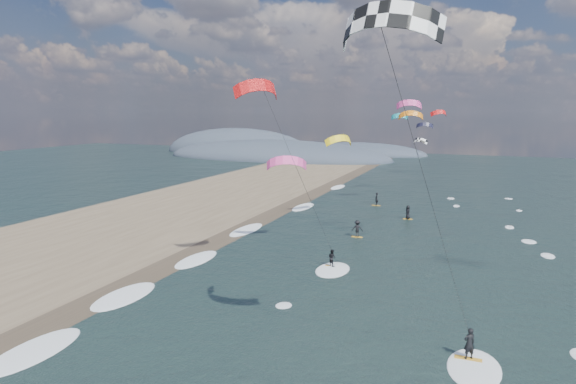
% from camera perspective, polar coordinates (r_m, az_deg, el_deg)
% --- Properties ---
extents(ground, '(260.00, 260.00, 0.00)m').
position_cam_1_polar(ground, '(25.66, -8.44, -20.11)').
color(ground, black).
rests_on(ground, ground).
extents(sand_strip, '(26.00, 240.00, 0.00)m').
position_cam_1_polar(sand_strip, '(47.62, -27.86, -6.97)').
color(sand_strip, brown).
rests_on(sand_strip, ground).
extents(wet_sand_strip, '(3.00, 240.00, 0.00)m').
position_cam_1_polar(wet_sand_strip, '(39.50, -16.33, -9.51)').
color(wet_sand_strip, '#382D23').
rests_on(wet_sand_strip, ground).
extents(coastal_hills, '(80.00, 41.00, 15.00)m').
position_cam_1_polar(coastal_hills, '(139.50, -2.07, 4.39)').
color(coastal_hills, '#3D4756').
rests_on(coastal_hills, ground).
extents(kitesurfer_near_a, '(7.79, 8.67, 17.14)m').
position_cam_1_polar(kitesurfer_near_a, '(20.16, 13.29, 10.38)').
color(kitesurfer_near_a, gold).
rests_on(kitesurfer_near_a, ground).
extents(kitesurfer_near_b, '(6.67, 8.95, 15.36)m').
position_cam_1_polar(kitesurfer_near_b, '(35.22, 0.08, 4.40)').
color(kitesurfer_near_b, gold).
rests_on(kitesurfer_near_b, ground).
extents(far_kitesurfers, '(6.25, 17.98, 1.77)m').
position_cam_1_polar(far_kitesurfers, '(55.18, 10.51, -2.91)').
color(far_kitesurfers, gold).
rests_on(far_kitesurfers, ground).
extents(bg_kite_field, '(12.37, 68.15, 7.91)m').
position_cam_1_polar(bg_kite_field, '(76.00, 13.12, 7.81)').
color(bg_kite_field, orange).
rests_on(bg_kite_field, ground).
extents(shoreline_surf, '(2.40, 79.40, 0.11)m').
position_cam_1_polar(shoreline_surf, '(42.49, -11.06, -7.94)').
color(shoreline_surf, white).
rests_on(shoreline_surf, ground).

